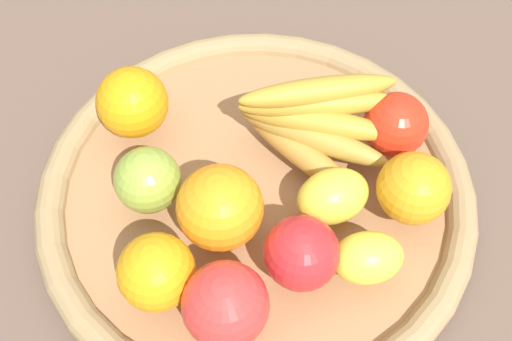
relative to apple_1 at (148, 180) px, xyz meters
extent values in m
plane|color=brown|center=(0.02, -0.10, -0.07)|extent=(2.40, 2.40, 0.00)
cylinder|color=#A3734C|center=(0.02, -0.10, -0.06)|extent=(0.43, 0.43, 0.02)
torus|color=#987E55|center=(0.02, -0.10, -0.05)|extent=(0.45, 0.45, 0.03)
sphere|color=#8AA53D|center=(0.00, 0.00, 0.00)|extent=(0.09, 0.09, 0.06)
ellipsoid|color=#BA8637|center=(0.05, -0.15, -0.02)|extent=(0.13, 0.14, 0.03)
ellipsoid|color=#AC8837|center=(0.06, -0.16, -0.01)|extent=(0.08, 0.16, 0.03)
ellipsoid|color=#BB8F32|center=(0.07, -0.16, 0.01)|extent=(0.05, 0.16, 0.03)
ellipsoid|color=#B18E2F|center=(0.09, -0.16, 0.02)|extent=(0.05, 0.16, 0.03)
ellipsoid|color=#AF8E2F|center=(0.09, -0.16, 0.03)|extent=(0.06, 0.16, 0.03)
ellipsoid|color=yellow|center=(-0.01, -0.18, -0.01)|extent=(0.08, 0.09, 0.05)
sphere|color=orange|center=(-0.09, -0.02, 0.00)|extent=(0.10, 0.10, 0.07)
ellipsoid|color=yellow|center=(-0.07, -0.21, -0.01)|extent=(0.06, 0.07, 0.05)
sphere|color=red|center=(-0.07, -0.15, 0.00)|extent=(0.08, 0.08, 0.07)
sphere|color=orange|center=(-0.03, -0.07, 0.01)|extent=(0.11, 0.11, 0.08)
sphere|color=orange|center=(0.09, 0.03, 0.00)|extent=(0.08, 0.08, 0.07)
sphere|color=red|center=(-0.12, -0.08, 0.00)|extent=(0.09, 0.09, 0.07)
sphere|color=orange|center=(0.00, -0.25, 0.00)|extent=(0.10, 0.10, 0.07)
sphere|color=red|center=(0.08, -0.24, 0.00)|extent=(0.09, 0.09, 0.07)
camera|label=1|loc=(-0.32, -0.12, 0.49)|focal=43.59mm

